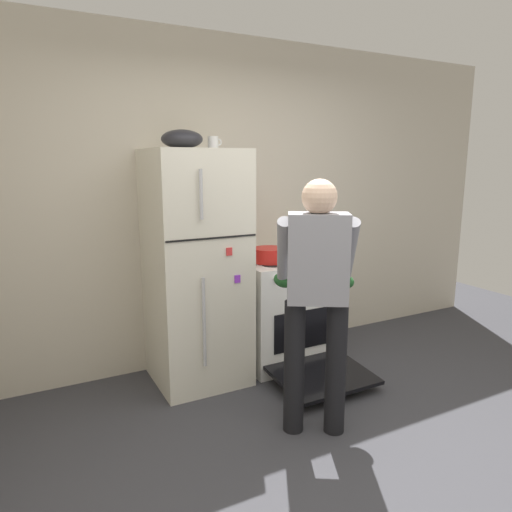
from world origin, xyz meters
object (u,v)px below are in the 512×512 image
at_px(red_pot, 269,255).
at_px(pepper_mill, 300,242).
at_px(stove_range, 283,312).
at_px(refrigerator, 196,269).
at_px(mixing_bowl, 182,139).
at_px(person_cook, 317,286).
at_px(coffee_mug, 213,143).

bearing_deg(red_pot, pepper_mill, 28.52).
bearing_deg(stove_range, refrigerator, 178.71).
bearing_deg(red_pot, refrigerator, 175.37).
bearing_deg(mixing_bowl, person_cook, -64.75).
xyz_separation_m(coffee_mug, mixing_bowl, (-0.26, -0.05, 0.02)).
relative_size(person_cook, red_pot, 4.35).
distance_m(refrigerator, pepper_mill, 1.10).
bearing_deg(refrigerator, coffee_mug, 15.40).
bearing_deg(pepper_mill, refrigerator, -169.44).
height_order(stove_range, red_pot, red_pot).
relative_size(stove_range, pepper_mill, 6.73).
bearing_deg(coffee_mug, refrigerator, -164.60).
xyz_separation_m(person_cook, coffee_mug, (-0.22, 1.07, 0.88)).
bearing_deg(mixing_bowl, refrigerator, -0.21).
height_order(stove_range, coffee_mug, coffee_mug).
height_order(red_pot, coffee_mug, coffee_mug).
height_order(person_cook, red_pot, person_cook).
xyz_separation_m(person_cook, mixing_bowl, (-0.48, 1.02, 0.90)).
distance_m(refrigerator, coffee_mug, 0.96).
relative_size(refrigerator, person_cook, 1.12).
relative_size(pepper_mill, mixing_bowl, 0.60).
relative_size(red_pot, coffee_mug, 3.28).
height_order(coffee_mug, mixing_bowl, mixing_bowl).
bearing_deg(person_cook, refrigerator, 111.47).
xyz_separation_m(stove_range, mixing_bowl, (-0.85, 0.02, 1.42)).
distance_m(stove_range, mixing_bowl, 1.66).
bearing_deg(refrigerator, pepper_mill, 10.56).
bearing_deg(mixing_bowl, coffee_mug, 10.78).
distance_m(refrigerator, red_pot, 0.62).
relative_size(refrigerator, stove_range, 1.48).
xyz_separation_m(person_cook, pepper_mill, (0.67, 1.22, 0.03)).
relative_size(refrigerator, mixing_bowl, 6.00).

